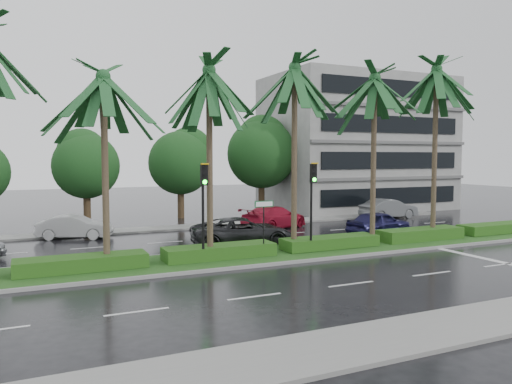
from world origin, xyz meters
name	(u,v)px	position (x,y,z in m)	size (l,w,h in m)	color
ground	(288,259)	(0.00, 0.00, 0.00)	(120.00, 120.00, 0.00)	black
near_sidewalk	(461,325)	(0.00, -10.20, 0.06)	(40.00, 2.40, 0.12)	slate
far_sidewalk	(204,226)	(0.00, 12.00, 0.06)	(40.00, 2.00, 0.12)	slate
median	(278,254)	(0.00, 1.00, 0.08)	(36.00, 4.00, 0.15)	gray
hedge	(278,246)	(0.00, 1.00, 0.45)	(35.20, 1.40, 0.60)	#1E4012
lane_markings	(347,256)	(3.04, -0.43, 0.01)	(34.00, 13.06, 0.01)	silver
palm_row	(254,81)	(-1.25, 1.02, 8.28)	(26.30, 4.20, 10.33)	#3B2F22
signal_median_left	(204,198)	(-4.00, 0.30, 3.00)	(0.34, 0.42, 4.36)	black
signal_median_right	(312,194)	(1.50, 0.30, 3.00)	(0.34, 0.42, 4.36)	black
street_sign	(264,214)	(-1.00, 0.48, 2.12)	(0.95, 0.09, 2.60)	black
bg_trees	(195,158)	(1.18, 17.59, 4.67)	(32.37, 5.77, 8.34)	#3C2B1B
building	(356,144)	(17.00, 18.00, 6.00)	(16.00, 10.00, 12.00)	slate
car_white	(75,227)	(-8.46, 10.49, 0.69)	(4.21, 1.47, 1.39)	#B4B4B4
car_darkgrey	(242,232)	(-0.50, 4.17, 0.77)	(5.54, 2.55, 1.54)	#242427
car_red	(274,217)	(4.00, 9.26, 0.76)	(5.24, 2.13, 1.52)	maroon
car_blue	(379,223)	(8.50, 4.00, 0.75)	(4.38, 1.76, 1.49)	#171642
car_grey	(389,209)	(14.57, 10.38, 0.77)	(4.67, 1.63, 1.54)	#56595B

